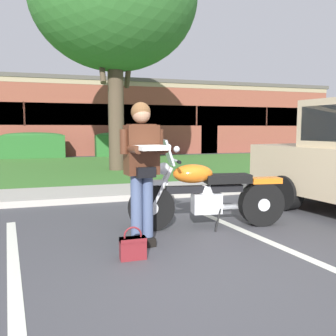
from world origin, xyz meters
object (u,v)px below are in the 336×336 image
hedge_left (34,145)px  rider_person (142,162)px  handbag (133,246)px  hedge_center_left (122,144)px  brick_building (106,119)px  motorcycle (213,194)px

hedge_left → rider_person: bearing=-81.2°
handbag → hedge_left: size_ratio=0.13×
hedge_center_left → brick_building: 5.70m
motorcycle → hedge_center_left: (0.90, 13.03, 0.16)m
hedge_left → brick_building: size_ratio=0.11×
hedge_left → brick_building: bearing=53.7°
rider_person → brick_building: (1.96, 19.03, 1.03)m
motorcycle → rider_person: bearing=-157.5°
hedge_left → hedge_center_left: size_ratio=1.10×
motorcycle → handbag: motorcycle is taller
motorcycle → brick_building: size_ratio=0.08×
hedge_left → brick_building: brick_building is taller
hedge_center_left → handbag: bearing=-99.1°
motorcycle → brick_building: (0.84, 18.56, 1.55)m
rider_person → hedge_left: size_ratio=0.60×
motorcycle → hedge_center_left: 13.06m
rider_person → motorcycle: bearing=22.5°
hedge_left → motorcycle: bearing=-76.1°
motorcycle → rider_person: (-1.13, -0.47, 0.52)m
rider_person → hedge_left: (-2.10, 13.50, -0.36)m
motorcycle → brick_building: bearing=87.4°
motorcycle → hedge_left: bearing=103.9°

